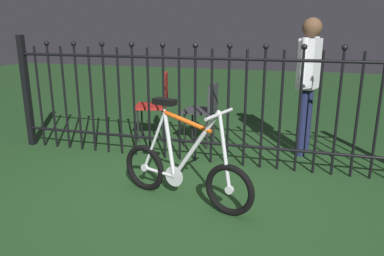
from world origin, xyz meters
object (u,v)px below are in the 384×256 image
Objects in this scene: chair_charcoal at (205,108)px; chair_red at (158,100)px; bicycle at (184,170)px; person_visitor at (308,76)px.

chair_red reaches higher than chair_charcoal.
person_visitor reaches higher than bicycle.
person_visitor is (1.19, 0.01, 0.43)m from chair_charcoal.
bicycle is at bearing -122.08° from person_visitor.
bicycle reaches higher than chair_charcoal.
bicycle is 1.87m from chair_red.
chair_red is at bearing 117.81° from bicycle.
person_visitor is at bearing 0.26° from chair_charcoal.
bicycle is 1.61× the size of chair_charcoal.
person_visitor reaches higher than chair_charcoal.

